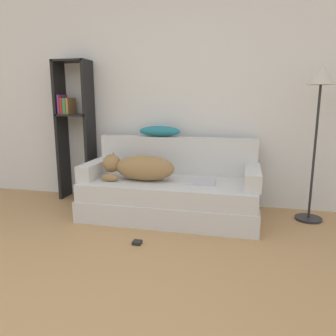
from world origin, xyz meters
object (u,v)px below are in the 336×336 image
(bookshelf, at_px, (74,124))
(laptop, at_px, (201,182))
(couch, at_px, (170,199))
(dog, at_px, (140,167))
(power_adapter, at_px, (137,242))
(floor_lamp, at_px, (320,95))
(throw_pillow, at_px, (160,131))

(bookshelf, bearing_deg, laptop, -14.61)
(couch, distance_m, dog, 0.46)
(dog, relative_size, power_adapter, 10.40)
(laptop, bearing_deg, power_adapter, -125.86)
(laptop, height_order, floor_lamp, floor_lamp)
(laptop, relative_size, power_adapter, 3.98)
(couch, relative_size, laptop, 6.10)
(dog, height_order, throw_pillow, throw_pillow)
(bookshelf, bearing_deg, dog, -25.21)
(bookshelf, bearing_deg, throw_pillow, -1.57)
(dog, distance_m, power_adapter, 0.87)
(couch, xyz_separation_m, dog, (-0.31, -0.06, 0.33))
(floor_lamp, xyz_separation_m, power_adapter, (-1.53, -0.96, -1.24))
(laptop, xyz_separation_m, throw_pillow, (-0.53, 0.39, 0.46))
(dog, relative_size, laptop, 2.61)
(floor_lamp, relative_size, power_adapter, 20.73)
(dog, xyz_separation_m, laptop, (0.64, 0.04, -0.13))
(couch, distance_m, power_adapter, 0.76)
(dog, bearing_deg, throw_pillow, 76.13)
(bookshelf, relative_size, power_adapter, 22.39)
(bookshelf, bearing_deg, couch, -17.16)
(throw_pillow, relative_size, bookshelf, 0.29)
(throw_pillow, distance_m, floor_lamp, 1.67)
(couch, distance_m, laptop, 0.39)
(dog, height_order, bookshelf, bookshelf)
(dog, bearing_deg, couch, 11.05)
(couch, xyz_separation_m, laptop, (0.33, -0.02, 0.21))
(floor_lamp, bearing_deg, throw_pillow, 175.08)
(couch, distance_m, bookshelf, 1.53)
(couch, height_order, dog, dog)
(bookshelf, xyz_separation_m, power_adapter, (1.16, -1.13, -0.92))
(couch, relative_size, throw_pillow, 3.79)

